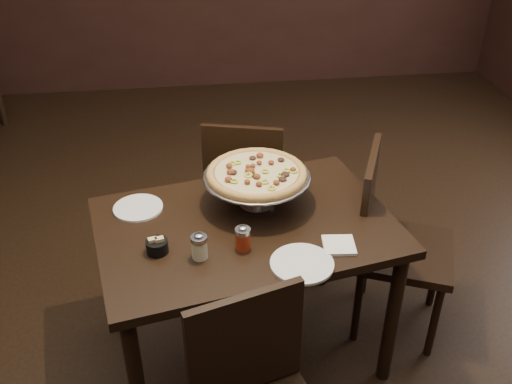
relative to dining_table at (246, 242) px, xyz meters
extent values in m
cube|color=black|center=(-0.09, 0.04, -0.68)|extent=(6.00, 7.00, 0.02)
cube|color=black|center=(0.00, 0.00, 0.08)|extent=(1.37, 1.05, 0.04)
cylinder|color=black|center=(0.61, -0.24, -0.30)|extent=(0.06, 0.06, 0.73)
cylinder|color=black|center=(-0.61, 0.24, -0.30)|extent=(0.06, 0.06, 0.73)
cylinder|color=black|center=(0.48, 0.45, -0.30)|extent=(0.06, 0.06, 0.73)
cylinder|color=#AEAEB5|center=(0.06, 0.14, 0.11)|extent=(0.16, 0.16, 0.01)
cylinder|color=#AEAEB5|center=(0.06, 0.14, 0.17)|extent=(0.03, 0.03, 0.13)
cylinder|color=#AEAEB5|center=(0.06, 0.14, 0.24)|extent=(0.11, 0.11, 0.01)
cylinder|color=#99999E|center=(0.06, 0.14, 0.25)|extent=(0.46, 0.46, 0.01)
torus|color=#99999E|center=(0.06, 0.14, 0.25)|extent=(0.47, 0.47, 0.01)
cylinder|color=#9C6A2F|center=(0.06, 0.14, 0.26)|extent=(0.42, 0.42, 0.01)
torus|color=#9C6A2F|center=(0.06, 0.14, 0.26)|extent=(0.44, 0.44, 0.04)
cylinder|color=#D6B575|center=(0.06, 0.14, 0.27)|extent=(0.36, 0.36, 0.01)
cylinder|color=beige|center=(-0.20, -0.21, 0.14)|extent=(0.06, 0.06, 0.08)
cylinder|color=#AEAEB5|center=(-0.20, -0.21, 0.19)|extent=(0.06, 0.06, 0.02)
ellipsoid|color=#AEAEB5|center=(-0.20, -0.21, 0.21)|extent=(0.03, 0.03, 0.01)
cylinder|color=maroon|center=(-0.03, -0.17, 0.14)|extent=(0.06, 0.06, 0.08)
cylinder|color=#AEAEB5|center=(-0.03, -0.17, 0.19)|extent=(0.06, 0.06, 0.02)
ellipsoid|color=#AEAEB5|center=(-0.03, -0.17, 0.20)|extent=(0.03, 0.03, 0.01)
cylinder|color=black|center=(-0.37, -0.15, 0.13)|extent=(0.09, 0.09, 0.05)
cube|color=#DABC7E|center=(-0.38, -0.15, 0.14)|extent=(0.04, 0.03, 0.06)
cube|color=#DABC7E|center=(-0.36, -0.15, 0.14)|extent=(0.04, 0.03, 0.06)
cube|color=white|center=(0.35, -0.21, 0.11)|extent=(0.14, 0.14, 0.01)
cylinder|color=white|center=(-0.46, 0.17, 0.11)|extent=(0.22, 0.22, 0.01)
cylinder|color=white|center=(0.18, -0.30, 0.11)|extent=(0.24, 0.24, 0.01)
cone|color=#AEAEB5|center=(0.21, 0.04, 0.25)|extent=(0.14, 0.14, 0.00)
cylinder|color=black|center=(0.21, 0.04, 0.26)|extent=(0.04, 0.13, 0.02)
cube|color=black|center=(0.11, 0.83, -0.24)|extent=(0.52, 0.52, 0.04)
cube|color=black|center=(0.06, 0.65, 0.01)|extent=(0.42, 0.14, 0.44)
cylinder|color=black|center=(0.32, 0.95, -0.46)|extent=(0.04, 0.04, 0.41)
cylinder|color=black|center=(-0.01, 1.04, -0.46)|extent=(0.04, 0.04, 0.41)
cylinder|color=black|center=(0.23, 0.62, -0.46)|extent=(0.04, 0.04, 0.41)
cylinder|color=black|center=(-0.10, 0.71, -0.46)|extent=(0.04, 0.04, 0.41)
cube|color=black|center=(-0.07, -0.59, 0.01)|extent=(0.41, 0.15, 0.44)
cube|color=black|center=(0.78, 0.10, -0.21)|extent=(0.59, 0.59, 0.04)
cube|color=black|center=(0.60, 0.18, 0.05)|extent=(0.21, 0.42, 0.47)
cylinder|color=black|center=(0.87, -0.14, -0.45)|extent=(0.04, 0.04, 0.44)
cylinder|color=black|center=(1.02, 0.20, -0.45)|extent=(0.04, 0.04, 0.44)
cylinder|color=black|center=(0.54, 0.01, -0.45)|extent=(0.04, 0.04, 0.44)
cylinder|color=black|center=(0.69, 0.34, -0.45)|extent=(0.04, 0.04, 0.44)
camera|label=1|loc=(-0.22, -1.95, 1.50)|focal=40.00mm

